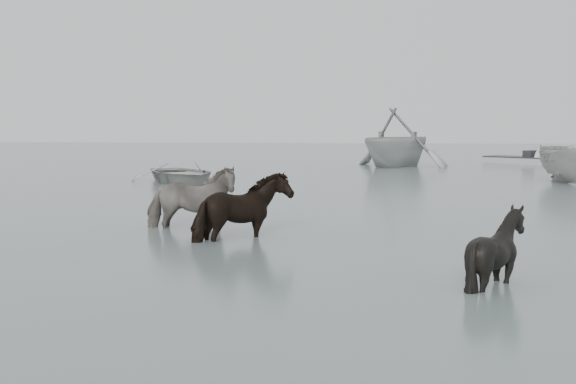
# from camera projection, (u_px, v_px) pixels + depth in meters

# --- Properties ---
(ground) EXTENTS (140.00, 140.00, 0.00)m
(ground) POSITION_uv_depth(u_px,v_px,m) (361.00, 258.00, 12.00)
(ground) COLOR slate
(ground) RESTS_ON ground
(pony_pinto) EXTENTS (2.04, 0.94, 1.72)m
(pony_pinto) POSITION_uv_depth(u_px,v_px,m) (190.00, 189.00, 15.23)
(pony_pinto) COLOR black
(pony_pinto) RESTS_ON ground
(pony_dark) EXTENTS (1.95, 2.08, 1.68)m
(pony_dark) POSITION_uv_depth(u_px,v_px,m) (244.00, 196.00, 13.85)
(pony_dark) COLOR black
(pony_dark) RESTS_ON ground
(pony_black) EXTENTS (1.52, 1.41, 1.44)m
(pony_black) POSITION_uv_depth(u_px,v_px,m) (497.00, 233.00, 10.03)
(pony_black) COLOR black
(pony_black) RESTS_ON ground
(rowboat_lead) EXTENTS (4.94, 5.34, 0.90)m
(rowboat_lead) POSITION_uv_depth(u_px,v_px,m) (181.00, 171.00, 27.11)
(rowboat_lead) COLOR #B1B1AC
(rowboat_lead) RESTS_ON ground
(rowboat_trail) EXTENTS (7.67, 7.89, 3.17)m
(rowboat_trail) POSITION_uv_depth(u_px,v_px,m) (398.00, 136.00, 37.20)
(rowboat_trail) COLOR #AFB2AF
(rowboat_trail) RESTS_ON ground
(boat_small) EXTENTS (1.62, 4.22, 1.62)m
(boat_small) POSITION_uv_depth(u_px,v_px,m) (567.00, 161.00, 27.14)
(boat_small) COLOR #A9A9A4
(boat_small) RESTS_ON ground
(skiff_mid) EXTENTS (5.11, 4.61, 0.75)m
(skiff_mid) POSITION_uv_depth(u_px,v_px,m) (520.00, 157.00, 40.24)
(skiff_mid) COLOR #AFB2B0
(skiff_mid) RESTS_ON ground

